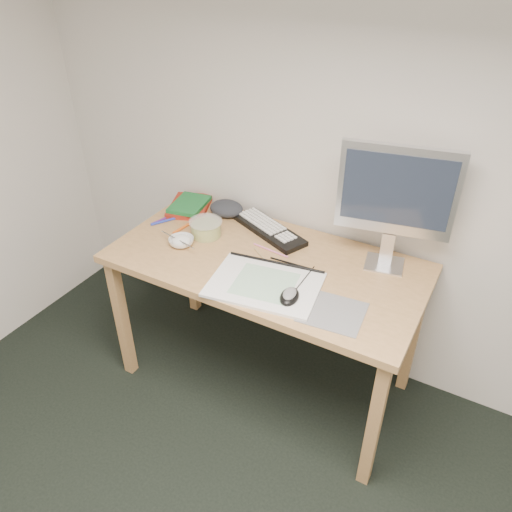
{
  "coord_description": "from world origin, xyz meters",
  "views": [
    {
      "loc": [
        0.52,
        -0.19,
        2.01
      ],
      "look_at": [
        -0.33,
        1.33,
        0.83
      ],
      "focal_mm": 35.0,
      "sensor_mm": 36.0,
      "label": 1
    }
  ],
  "objects_px": {
    "rice_bowl": "(181,242)",
    "monitor": "(396,194)",
    "keyboard": "(269,230)",
    "desk": "(266,275)",
    "sketchpad": "(265,284)"
  },
  "relations": [
    {
      "from": "desk",
      "to": "sketchpad",
      "type": "xyz_separation_m",
      "value": [
        0.08,
        -0.17,
        0.09
      ]
    },
    {
      "from": "keyboard",
      "to": "desk",
      "type": "bearing_deg",
      "value": -41.79
    },
    {
      "from": "monitor",
      "to": "rice_bowl",
      "type": "xyz_separation_m",
      "value": [
        -0.87,
        -0.31,
        -0.33
      ]
    },
    {
      "from": "desk",
      "to": "rice_bowl",
      "type": "distance_m",
      "value": 0.42
    },
    {
      "from": "sketchpad",
      "to": "rice_bowl",
      "type": "distance_m",
      "value": 0.5
    },
    {
      "from": "sketchpad",
      "to": "monitor",
      "type": "relative_size",
      "value": 0.82
    },
    {
      "from": "keyboard",
      "to": "rice_bowl",
      "type": "relative_size",
      "value": 3.58
    },
    {
      "from": "sketchpad",
      "to": "keyboard",
      "type": "height_order",
      "value": "keyboard"
    },
    {
      "from": "desk",
      "to": "keyboard",
      "type": "relative_size",
      "value": 3.33
    },
    {
      "from": "monitor",
      "to": "rice_bowl",
      "type": "distance_m",
      "value": 0.98
    },
    {
      "from": "keyboard",
      "to": "rice_bowl",
      "type": "xyz_separation_m",
      "value": [
        -0.3,
        -0.3,
        0.01
      ]
    },
    {
      "from": "desk",
      "to": "keyboard",
      "type": "distance_m",
      "value": 0.26
    },
    {
      "from": "keyboard",
      "to": "monitor",
      "type": "distance_m",
      "value": 0.66
    },
    {
      "from": "rice_bowl",
      "to": "monitor",
      "type": "bearing_deg",
      "value": 19.25
    },
    {
      "from": "keyboard",
      "to": "monitor",
      "type": "xyz_separation_m",
      "value": [
        0.57,
        0.0,
        0.33
      ]
    }
  ]
}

